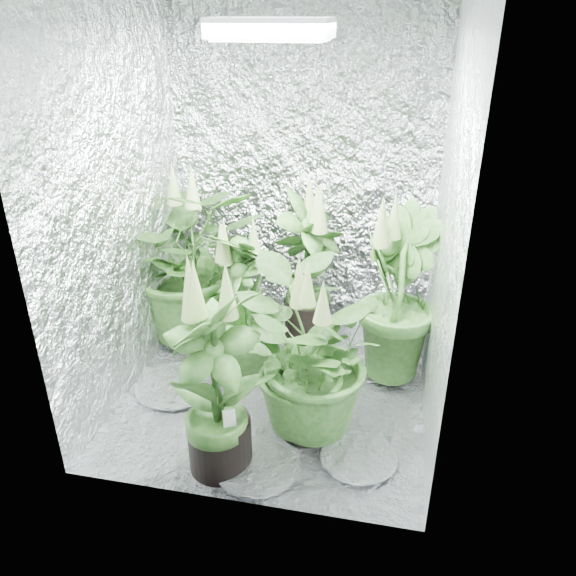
% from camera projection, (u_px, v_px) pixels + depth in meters
% --- Properties ---
extents(ground, '(1.60, 1.60, 0.00)m').
position_uv_depth(ground, '(276.00, 390.00, 3.12)').
color(ground, white).
rests_on(ground, ground).
extents(walls, '(1.62, 1.62, 2.00)m').
position_uv_depth(walls, '(274.00, 219.00, 2.67)').
color(walls, white).
rests_on(walls, ground).
extents(grow_lamp, '(0.50, 0.30, 0.22)m').
position_uv_depth(grow_lamp, '(271.00, 29.00, 2.31)').
color(grow_lamp, gray).
rests_on(grow_lamp, ceiling).
extents(plant_a, '(1.16, 1.16, 1.11)m').
position_uv_depth(plant_a, '(190.00, 261.00, 3.42)').
color(plant_a, black).
rests_on(plant_a, ground).
extents(plant_b, '(0.65, 0.65, 1.03)m').
position_uv_depth(plant_b, '(308.00, 271.00, 3.43)').
color(plant_b, black).
rests_on(plant_b, ground).
extents(plant_c, '(0.66, 0.66, 1.05)m').
position_uv_depth(plant_c, '(395.00, 297.00, 3.07)').
color(plant_c, black).
rests_on(plant_c, ground).
extents(plant_d, '(0.59, 0.59, 0.91)m').
position_uv_depth(plant_d, '(244.00, 303.00, 3.16)').
color(plant_d, black).
rests_on(plant_d, ground).
extents(plant_e, '(0.75, 0.75, 0.91)m').
position_uv_depth(plant_e, '(307.00, 359.00, 2.63)').
color(plant_e, black).
rests_on(plant_e, ground).
extents(plant_f, '(0.64, 0.64, 1.01)m').
position_uv_depth(plant_f, '(216.00, 384.00, 2.41)').
color(plant_f, black).
rests_on(plant_f, ground).
extents(circulation_fan, '(0.16, 0.33, 0.38)m').
position_uv_depth(circulation_fan, '(390.00, 325.00, 3.45)').
color(circulation_fan, black).
rests_on(circulation_fan, ground).
extents(plant_label, '(0.06, 0.05, 0.09)m').
position_uv_depth(plant_label, '(229.00, 419.00, 2.44)').
color(plant_label, white).
rests_on(plant_label, plant_f).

